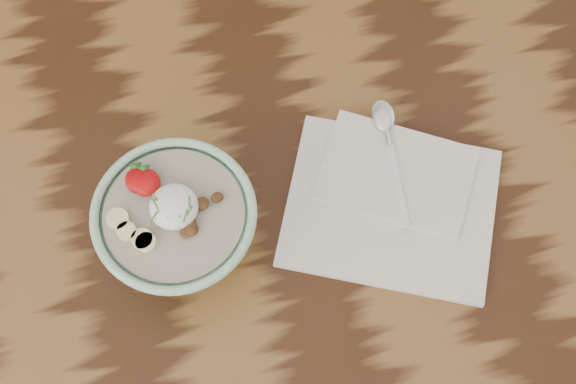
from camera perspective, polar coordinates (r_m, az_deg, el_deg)
table at (r=102.07cm, az=-0.37°, el=-1.19°), size 160.00×90.00×75.00cm
breakfast_bowl at (r=86.06cm, az=-7.87°, el=-2.34°), size 17.20×17.20×11.63cm
napkin at (r=92.61cm, az=7.39°, el=-0.58°), size 29.39×27.34×1.44cm
spoon at (r=94.68cm, az=7.03°, el=4.19°), size 3.76×16.48×0.86cm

